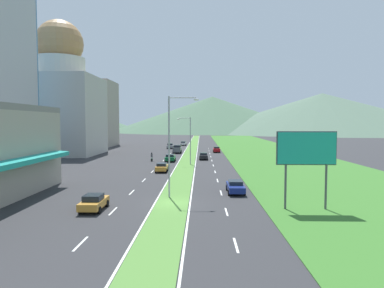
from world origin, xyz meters
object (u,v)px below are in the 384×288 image
(street_lamp_near, at_px, (172,140))
(car_0, at_px, (217,149))
(car_3, at_px, (170,146))
(pickup_truck_0, at_px, (177,149))
(car_5, at_px, (183,143))
(car_7, at_px, (235,186))
(car_1, at_px, (170,158))
(car_6, at_px, (94,202))
(billboard_roadside, at_px, (307,151))
(car_4, at_px, (162,167))
(street_lamp_mid, at_px, (189,138))
(motorcycle_rider, at_px, (152,157))
(car_2, at_px, (204,156))

(street_lamp_near, relative_size, car_0, 2.50)
(car_0, bearing_deg, car_3, -134.88)
(car_3, height_order, pickup_truck_0, pickup_truck_0)
(car_5, distance_m, car_7, 82.30)
(car_1, distance_m, car_6, 39.96)
(billboard_roadside, height_order, car_5, billboard_roadside)
(car_0, xyz_separation_m, pickup_truck_0, (-10.45, -2.08, 0.20))
(street_lamp_near, distance_m, car_1, 34.98)
(car_4, bearing_deg, pickup_truck_0, -0.13)
(billboard_roadside, xyz_separation_m, car_1, (-15.89, 39.17, -4.59))
(car_0, relative_size, car_6, 1.04)
(street_lamp_mid, relative_size, billboard_roadside, 1.25)
(billboard_roadside, distance_m, motorcycle_rider, 44.76)
(street_lamp_near, xyz_separation_m, car_3, (-6.49, 70.33, -5.31))
(car_1, bearing_deg, pickup_truck_0, -0.14)
(car_7, bearing_deg, car_4, -148.22)
(street_lamp_near, relative_size, street_lamp_mid, 1.19)
(car_0, bearing_deg, car_2, -11.29)
(car_4, bearing_deg, car_0, -15.76)
(billboard_roadside, height_order, car_3, billboard_roadside)
(car_1, distance_m, car_7, 33.20)
(car_3, xyz_separation_m, car_6, (-0.22, -75.74, -0.05))
(billboard_roadside, relative_size, car_6, 1.75)
(car_2, bearing_deg, car_3, -162.44)
(street_lamp_near, bearing_deg, car_0, 82.75)
(car_1, height_order, car_6, car_1)
(car_7, bearing_deg, billboard_roadside, 36.65)
(car_1, relative_size, car_3, 1.06)
(car_3, height_order, car_5, car_3)
(billboard_roadside, height_order, car_6, billboard_roadside)
(car_4, bearing_deg, billboard_roadside, -146.62)
(car_3, distance_m, pickup_truck_0, 16.07)
(car_6, bearing_deg, car_7, -58.92)
(car_2, xyz_separation_m, car_4, (-6.89, -19.09, -0.02))
(car_4, bearing_deg, car_7, -148.22)
(car_4, height_order, pickup_truck_0, pickup_truck_0)
(car_1, xyz_separation_m, car_7, (10.24, -31.58, -0.05))
(car_6, bearing_deg, pickup_truck_0, -3.32)
(car_2, xyz_separation_m, car_3, (-10.08, 31.84, 0.04))
(street_lamp_near, height_order, car_7, street_lamp_near)
(billboard_roadside, relative_size, car_2, 1.71)
(car_1, bearing_deg, billboard_roadside, -157.92)
(street_lamp_near, xyz_separation_m, car_4, (-3.31, 19.40, -5.37))
(car_2, height_order, pickup_truck_0, pickup_truck_0)
(street_lamp_near, height_order, motorcycle_rider, street_lamp_near)
(billboard_roadside, height_order, pickup_truck_0, billboard_roadside)
(car_6, distance_m, car_7, 15.96)
(car_0, relative_size, car_1, 0.93)
(street_lamp_near, distance_m, car_3, 70.83)
(street_lamp_near, distance_m, pickup_truck_0, 54.94)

